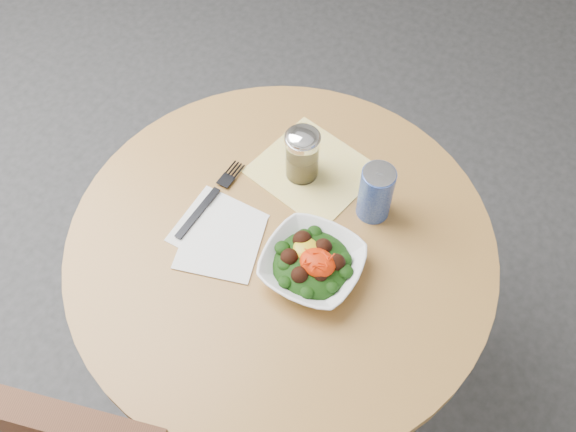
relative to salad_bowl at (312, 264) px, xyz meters
The scene contains 8 objects.
ground 0.78m from the salad_bowl, 163.22° to the left, with size 6.00×6.00×0.00m, color #2C2C2E.
table 0.24m from the salad_bowl, 163.22° to the left, with size 0.90×0.90×0.75m.
cloth_napkin 0.25m from the salad_bowl, 118.47° to the left, with size 0.24×0.22×0.00m, color #E1B60B.
paper_napkins 0.21m from the salad_bowl, behind, with size 0.21×0.21×0.00m.
salad_bowl is the anchor object (origin of this frame).
fork 0.28m from the salad_bowl, 169.98° to the left, with size 0.03×0.23×0.00m.
spice_shaker 0.25m from the salad_bowl, 124.11° to the left, with size 0.08×0.08×0.14m.
beverage_can 0.20m from the salad_bowl, 77.55° to the left, with size 0.07×0.07×0.14m.
Camera 1 is at (0.36, -0.59, 1.90)m, focal length 40.00 mm.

